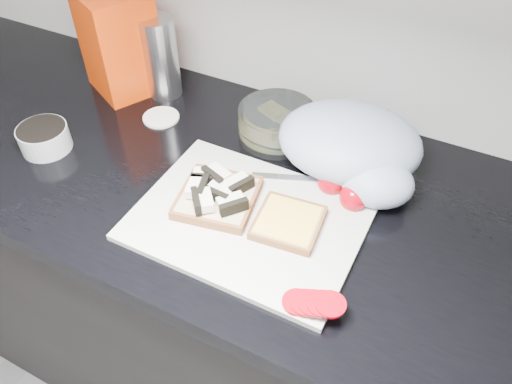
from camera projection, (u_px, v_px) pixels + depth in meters
base_cabinet at (220, 298)px, 1.34m from camera, size 3.50×0.60×0.86m
countertop at (208, 174)px, 1.02m from camera, size 3.50×0.64×0.04m
cutting_board at (248, 220)px, 0.90m from camera, size 0.40×0.30×0.01m
bread_left at (217, 195)px, 0.91m from camera, size 0.17×0.17×0.04m
bread_right at (288, 223)px, 0.87m from camera, size 0.13×0.13×0.02m
tomato_slices at (314, 303)px, 0.75m from camera, size 0.11×0.07×0.02m
knife at (319, 179)px, 0.96m from camera, size 0.20×0.09×0.01m
seed_tub at (44, 137)px, 1.03m from camera, size 0.10×0.10×0.05m
tub_lid at (161, 117)px, 1.13m from camera, size 0.10×0.10×0.01m
glass_bowl at (277, 123)px, 1.06m from camera, size 0.16×0.16×0.07m
bread_bag at (119, 42)px, 1.14m from camera, size 0.20×0.19×0.24m
steel_canister at (161, 58)px, 1.14m from camera, size 0.08×0.08×0.19m
grocery_bag at (353, 147)px, 0.96m from camera, size 0.31×0.27×0.12m
whole_tomatoes at (342, 189)px, 0.93m from camera, size 0.11×0.08×0.05m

